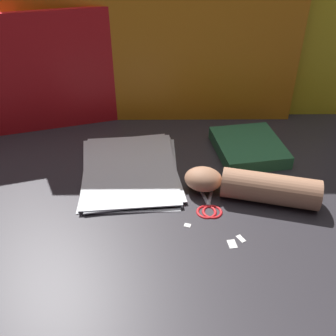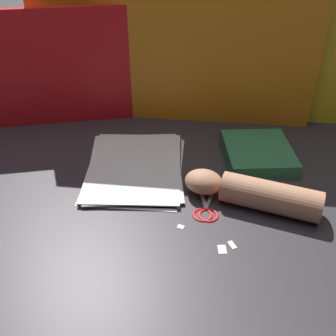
{
  "view_description": "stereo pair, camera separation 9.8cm",
  "coord_description": "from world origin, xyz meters",
  "px_view_note": "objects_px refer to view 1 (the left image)",
  "views": [
    {
      "loc": [
        -0.13,
        -0.82,
        0.62
      ],
      "look_at": [
        -0.03,
        -0.02,
        0.06
      ],
      "focal_mm": 42.0,
      "sensor_mm": 36.0,
      "label": 1
    },
    {
      "loc": [
        -0.04,
        -0.82,
        0.62
      ],
      "look_at": [
        -0.03,
        -0.02,
        0.06
      ],
      "focal_mm": 42.0,
      "sensor_mm": 36.0,
      "label": 2
    }
  ],
  "objects_px": {
    "scissors": "(208,202)",
    "hand_forearm": "(253,186)",
    "book_closed": "(248,147)",
    "paper_stack": "(130,169)"
  },
  "relations": [
    {
      "from": "book_closed",
      "to": "paper_stack",
      "type": "bearing_deg",
      "value": -171.38
    },
    {
      "from": "paper_stack",
      "to": "scissors",
      "type": "distance_m",
      "value": 0.24
    },
    {
      "from": "paper_stack",
      "to": "hand_forearm",
      "type": "distance_m",
      "value": 0.33
    },
    {
      "from": "paper_stack",
      "to": "hand_forearm",
      "type": "xyz_separation_m",
      "value": [
        0.3,
        -0.15,
        0.03
      ]
    },
    {
      "from": "paper_stack",
      "to": "hand_forearm",
      "type": "height_order",
      "value": "hand_forearm"
    },
    {
      "from": "book_closed",
      "to": "hand_forearm",
      "type": "height_order",
      "value": "hand_forearm"
    },
    {
      "from": "paper_stack",
      "to": "hand_forearm",
      "type": "relative_size",
      "value": 1.08
    },
    {
      "from": "scissors",
      "to": "hand_forearm",
      "type": "bearing_deg",
      "value": 4.25
    },
    {
      "from": "book_closed",
      "to": "scissors",
      "type": "height_order",
      "value": "book_closed"
    },
    {
      "from": "scissors",
      "to": "hand_forearm",
      "type": "distance_m",
      "value": 0.12
    }
  ]
}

